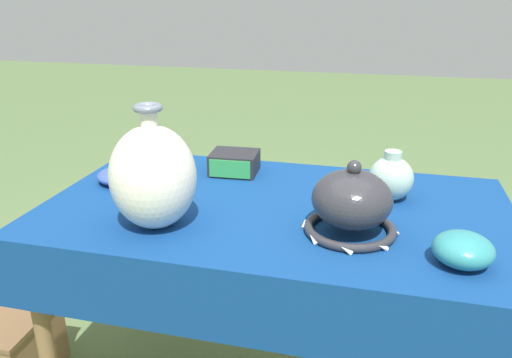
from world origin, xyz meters
name	(u,v)px	position (x,y,z in m)	size (l,w,h in m)	color
display_table	(275,228)	(0.00, -0.01, 0.63)	(1.27, 0.73, 0.69)	olive
vase_tall_bulbous	(153,176)	(-0.27, -0.20, 0.82)	(0.21, 0.21, 0.31)	white
vase_dome_bell	(352,204)	(0.21, -0.12, 0.77)	(0.24, 0.24, 0.19)	#2D2D33
mosaic_tile_box	(234,163)	(-0.19, 0.22, 0.73)	(0.16, 0.14, 0.07)	#232328
jar_round_celadon	(391,178)	(0.30, 0.12, 0.76)	(0.12, 0.12, 0.14)	#A8CCB7
bowl_shallow_cobalt	(121,175)	(-0.50, 0.05, 0.72)	(0.15, 0.15, 0.05)	#3851A8
bowl_shallow_teal	(463,250)	(0.45, -0.22, 0.73)	(0.13, 0.13, 0.07)	teal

